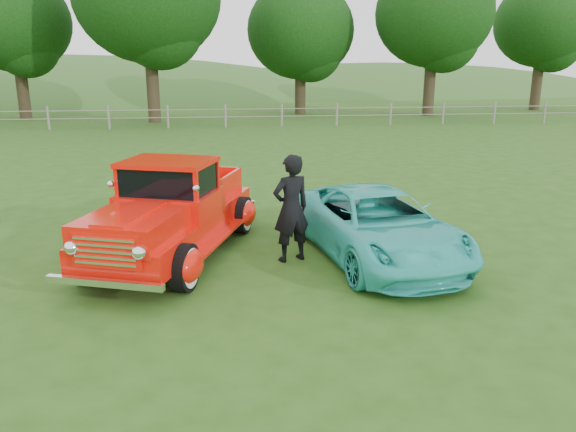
{
  "coord_description": "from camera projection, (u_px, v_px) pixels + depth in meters",
  "views": [
    {
      "loc": [
        -0.35,
        -8.16,
        3.47
      ],
      "look_at": [
        0.79,
        1.2,
        0.83
      ],
      "focal_mm": 35.0,
      "sensor_mm": 36.0,
      "label": 1
    }
  ],
  "objects": [
    {
      "name": "fence_line",
      "position": [
        225.0,
        116.0,
        29.65
      ],
      "size": [
        48.0,
        0.12,
        1.2
      ],
      "color": "gray",
      "rests_on": "ground"
    },
    {
      "name": "distant_hills",
      "position": [
        188.0,
        130.0,
        66.37
      ],
      "size": [
        116.0,
        60.0,
        18.0
      ],
      "color": "#305720",
      "rests_on": "ground"
    },
    {
      "name": "teal_sedan",
      "position": [
        377.0,
        225.0,
        10.03
      ],
      "size": [
        2.76,
        4.71,
        1.23
      ],
      "primitive_type": "imported",
      "rotation": [
        0.0,
        0.0,
        0.17
      ],
      "color": "#30C2B4",
      "rests_on": "ground"
    },
    {
      "name": "man",
      "position": [
        291.0,
        208.0,
        9.8
      ],
      "size": [
        0.82,
        0.68,
        1.91
      ],
      "primitive_type": "imported",
      "rotation": [
        0.0,
        0.0,
        3.52
      ],
      "color": "black",
      "rests_on": "ground"
    },
    {
      "name": "tree_far_east",
      "position": [
        544.0,
        23.0,
        38.45
      ],
      "size": [
        6.6,
        6.6,
        8.86
      ],
      "color": "#312618",
      "rests_on": "ground"
    },
    {
      "name": "red_pickup",
      "position": [
        172.0,
        213.0,
        10.11
      ],
      "size": [
        3.35,
        5.28,
        1.78
      ],
      "rotation": [
        0.0,
        0.0,
        -0.33
      ],
      "color": "black",
      "rests_on": "ground"
    },
    {
      "name": "tree_near_east",
      "position": [
        301.0,
        31.0,
        35.68
      ],
      "size": [
        6.8,
        6.8,
        8.33
      ],
      "color": "#312618",
      "rests_on": "ground"
    },
    {
      "name": "tree_mid_east",
      "position": [
        434.0,
        14.0,
        34.45
      ],
      "size": [
        7.2,
        7.2,
        9.44
      ],
      "color": "#312618",
      "rests_on": "ground"
    },
    {
      "name": "tree_mid_west",
      "position": [
        14.0,
        23.0,
        32.65
      ],
      "size": [
        6.4,
        6.4,
        8.46
      ],
      "color": "#312618",
      "rests_on": "ground"
    },
    {
      "name": "ground",
      "position": [
        247.0,
        289.0,
        8.78
      ],
      "size": [
        140.0,
        140.0,
        0.0
      ],
      "primitive_type": "plane",
      "color": "#264C14",
      "rests_on": "ground"
    }
  ]
}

